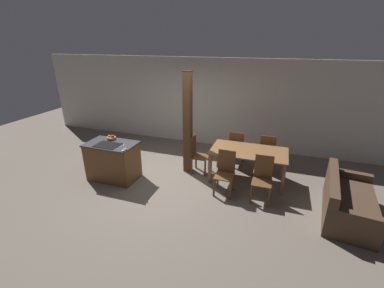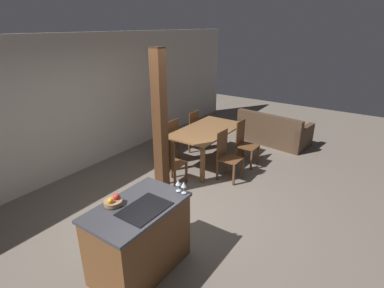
# 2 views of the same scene
# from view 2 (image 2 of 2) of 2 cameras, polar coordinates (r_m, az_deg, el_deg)

# --- Properties ---
(ground_plane) EXTENTS (16.00, 16.00, 0.00)m
(ground_plane) POSITION_cam_2_polar(r_m,az_deg,el_deg) (4.99, -2.07, -12.84)
(ground_plane) COLOR #665B51
(wall_back) EXTENTS (11.20, 0.08, 2.70)m
(wall_back) POSITION_cam_2_polar(r_m,az_deg,el_deg) (6.26, -22.36, 6.49)
(wall_back) COLOR beige
(wall_back) RESTS_ON ground_plane
(kitchen_island) EXTENTS (1.18, 0.73, 0.93)m
(kitchen_island) POSITION_cam_2_polar(r_m,az_deg,el_deg) (3.80, -10.02, -17.21)
(kitchen_island) COLOR brown
(kitchen_island) RESTS_ON ground_plane
(fruit_bowl) EXTENTS (0.21, 0.21, 0.11)m
(fruit_bowl) POSITION_cam_2_polar(r_m,az_deg,el_deg) (3.58, -14.74, -10.50)
(fruit_bowl) COLOR #99704C
(fruit_bowl) RESTS_ON kitchen_island
(wine_glass_near) EXTENTS (0.07, 0.07, 0.15)m
(wine_glass_near) POSITION_cam_2_polar(r_m,az_deg,el_deg) (3.64, -1.59, -7.79)
(wine_glass_near) COLOR silver
(wine_glass_near) RESTS_ON kitchen_island
(wine_glass_middle) EXTENTS (0.07, 0.07, 0.15)m
(wine_glass_middle) POSITION_cam_2_polar(r_m,az_deg,el_deg) (3.69, -2.66, -7.42)
(wine_glass_middle) COLOR silver
(wine_glass_middle) RESTS_ON kitchen_island
(dining_table) EXTENTS (1.75, 0.97, 0.77)m
(dining_table) POSITION_cam_2_polar(r_m,az_deg,el_deg) (6.38, 2.81, 1.99)
(dining_table) COLOR brown
(dining_table) RESTS_ON ground_plane
(dining_chair_near_left) EXTENTS (0.40, 0.40, 0.96)m
(dining_chair_near_left) POSITION_cam_2_polar(r_m,az_deg,el_deg) (5.80, 6.64, -2.09)
(dining_chair_near_left) COLOR brown
(dining_chair_near_left) RESTS_ON ground_plane
(dining_chair_near_right) EXTENTS (0.40, 0.40, 0.96)m
(dining_chair_near_right) POSITION_cam_2_polar(r_m,az_deg,el_deg) (6.46, 9.96, 0.28)
(dining_chair_near_right) COLOR brown
(dining_chair_near_right) RESTS_ON ground_plane
(dining_chair_far_left) EXTENTS (0.40, 0.40, 0.96)m
(dining_chair_far_left) POSITION_cam_2_polar(r_m,az_deg,el_deg) (6.52, -4.33, 0.77)
(dining_chair_far_left) COLOR brown
(dining_chair_far_left) RESTS_ON ground_plane
(dining_chair_far_right) EXTENTS (0.40, 0.40, 0.96)m
(dining_chair_far_right) POSITION_cam_2_polar(r_m,az_deg,el_deg) (7.12, -0.36, 2.66)
(dining_chair_far_right) COLOR brown
(dining_chair_far_right) RESTS_ON ground_plane
(dining_chair_head_end) EXTENTS (0.40, 0.40, 0.96)m
(dining_chair_head_end) POSITION_cam_2_polar(r_m,az_deg,el_deg) (5.50, -4.18, -3.41)
(dining_chair_head_end) COLOR brown
(dining_chair_head_end) RESTS_ON ground_plane
(couch) EXTENTS (1.06, 1.80, 0.80)m
(couch) POSITION_cam_2_polar(r_m,az_deg,el_deg) (7.91, 15.20, 2.23)
(couch) COLOR #473323
(couch) RESTS_ON ground_plane
(timber_post) EXTENTS (0.19, 0.19, 2.52)m
(timber_post) POSITION_cam_2_polar(r_m,az_deg,el_deg) (5.02, -6.08, 3.45)
(timber_post) COLOR #4C2D19
(timber_post) RESTS_ON ground_plane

